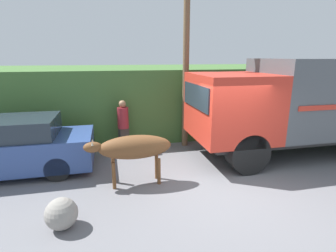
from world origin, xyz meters
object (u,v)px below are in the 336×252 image
brown_cow (134,148)px  parked_suv (6,147)px  roadside_rock (61,214)px  cargo_truck (308,101)px  utility_pole (186,48)px  pedestrian_on_hill (123,124)px

brown_cow → parked_suv: (-3.40, 1.43, -0.21)m
roadside_rock → brown_cow: bearing=44.6°
cargo_truck → brown_cow: 5.93m
parked_suv → roadside_rock: parked_suv is taller
utility_pole → brown_cow: bearing=-128.9°
parked_suv → pedestrian_on_hill: 3.50m
utility_pole → roadside_rock: bearing=-131.4°
pedestrian_on_hill → parked_suv: bearing=-2.7°
parked_suv → roadside_rock: (1.85, -2.95, -0.46)m
parked_suv → pedestrian_on_hill: bearing=23.2°
cargo_truck → parked_suv: size_ratio=1.59×
cargo_truck → roadside_rock: 7.89m
cargo_truck → roadside_rock: cargo_truck is taller
cargo_truck → brown_cow: size_ratio=3.44×
brown_cow → utility_pole: size_ratio=0.32×
brown_cow → parked_suv: bearing=151.5°
brown_cow → utility_pole: 4.24m
pedestrian_on_hill → utility_pole: utility_pole is taller
cargo_truck → pedestrian_on_hill: bearing=167.4°
brown_cow → pedestrian_on_hill: 2.56m
cargo_truck → parked_suv: cargo_truck is taller
cargo_truck → parked_suv: (-9.20, 0.49, -1.02)m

